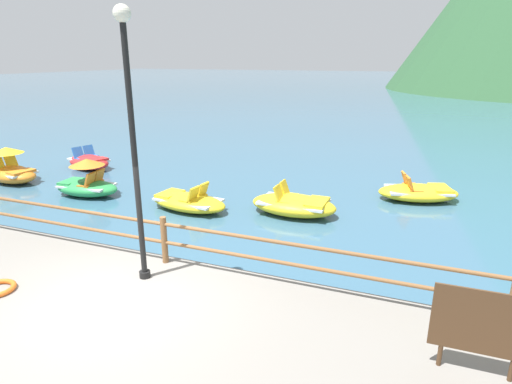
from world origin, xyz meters
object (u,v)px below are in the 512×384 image
at_px(pedal_boat_5, 419,192).
at_px(pedal_boat_1, 89,162).
at_px(pedal_boat_4, 294,205).
at_px(sign_board, 482,324).
at_px(pedal_boat_0, 87,183).
at_px(lamp_post, 132,127).
at_px(pedal_boat_3, 188,201).
at_px(pedal_boat_6, 11,171).

bearing_deg(pedal_boat_5, pedal_boat_1, -177.44).
distance_m(pedal_boat_1, pedal_boat_4, 9.35).
relative_size(sign_board, pedal_boat_0, 0.54).
height_order(lamp_post, pedal_boat_3, lamp_post).
bearing_deg(pedal_boat_4, pedal_boat_6, -177.31).
height_order(lamp_post, pedal_boat_1, lamp_post).
xyz_separation_m(lamp_post, pedal_boat_6, (-8.95, 4.71, -2.74)).
distance_m(sign_board, pedal_boat_6, 15.31).
bearing_deg(pedal_boat_1, lamp_post, -43.03).
distance_m(sign_board, pedal_boat_3, 8.73).
distance_m(lamp_post, pedal_boat_0, 7.51).
bearing_deg(sign_board, pedal_boat_1, 149.25).
bearing_deg(pedal_boat_1, pedal_boat_5, 2.56).
distance_m(pedal_boat_4, pedal_boat_5, 4.19).
bearing_deg(pedal_boat_6, lamp_post, -27.76).
bearing_deg(sign_board, pedal_boat_4, 125.19).
bearing_deg(pedal_boat_6, pedal_boat_0, -3.94).
bearing_deg(pedal_boat_5, pedal_boat_3, -151.77).
height_order(pedal_boat_0, pedal_boat_5, pedal_boat_0).
xyz_separation_m(pedal_boat_4, pedal_boat_5, (3.26, 2.63, -0.04)).
height_order(sign_board, pedal_boat_4, sign_board).
height_order(pedal_boat_1, pedal_boat_5, pedal_boat_1).
bearing_deg(pedal_boat_1, pedal_boat_3, -24.64).
relative_size(pedal_boat_0, pedal_boat_3, 0.86).
bearing_deg(pedal_boat_0, pedal_boat_1, 130.77).
height_order(pedal_boat_0, pedal_boat_6, pedal_boat_6).
bearing_deg(pedal_boat_6, pedal_boat_4, 2.69).
relative_size(lamp_post, pedal_boat_3, 1.81).
relative_size(sign_board, pedal_boat_3, 0.46).
relative_size(sign_board, pedal_boat_1, 0.50).
bearing_deg(pedal_boat_1, pedal_boat_4, -12.82).
bearing_deg(sign_board, pedal_boat_6, 159.77).
bearing_deg(pedal_boat_1, pedal_boat_0, -49.23).
xyz_separation_m(lamp_post, pedal_boat_0, (-5.37, 4.46, -2.76)).
distance_m(lamp_post, sign_board, 5.80).
xyz_separation_m(pedal_boat_0, pedal_boat_5, (9.96, 3.36, -0.14)).
xyz_separation_m(pedal_boat_0, pedal_boat_1, (-2.42, 2.80, -0.12)).
bearing_deg(pedal_boat_0, sign_board, -25.09).
bearing_deg(pedal_boat_5, sign_board, -84.47).
xyz_separation_m(pedal_boat_3, pedal_boat_4, (3.00, 0.73, 0.05)).
xyz_separation_m(pedal_boat_1, pedal_boat_4, (9.12, -2.07, 0.01)).
xyz_separation_m(sign_board, pedal_boat_5, (-0.81, 8.40, -0.87)).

